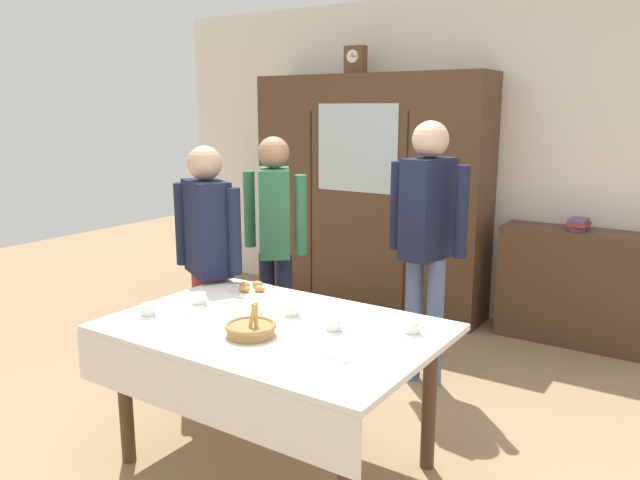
{
  "coord_description": "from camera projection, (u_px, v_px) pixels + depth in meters",
  "views": [
    {
      "loc": [
        1.76,
        -2.47,
        1.77
      ],
      "look_at": [
        0.0,
        0.2,
        1.09
      ],
      "focal_mm": 34.93,
      "sensor_mm": 36.0,
      "label": 1
    }
  ],
  "objects": [
    {
      "name": "tea_cup_center",
      "position": [
        199.0,
        300.0,
        3.32
      ],
      "size": [
        0.13,
        0.13,
        0.06
      ],
      "color": "silver",
      "rests_on": "dining_table"
    },
    {
      "name": "tea_cup_mid_left",
      "position": [
        255.0,
        311.0,
        3.13
      ],
      "size": [
        0.13,
        0.13,
        0.06
      ],
      "color": "white",
      "rests_on": "dining_table"
    },
    {
      "name": "book_stack",
      "position": [
        578.0,
        224.0,
        4.64
      ],
      "size": [
        0.15,
        0.21,
        0.09
      ],
      "color": "#664C7A",
      "rests_on": "bookshelf_low"
    },
    {
      "name": "back_wall",
      "position": [
        481.0,
        160.0,
        5.21
      ],
      "size": [
        6.4,
        0.1,
        2.7
      ],
      "primitive_type": "cube",
      "color": "silver",
      "rests_on": "ground"
    },
    {
      "name": "bread_basket",
      "position": [
        250.0,
        329.0,
        2.86
      ],
      "size": [
        0.24,
        0.24,
        0.16
      ],
      "color": "#9E7542",
      "rests_on": "dining_table"
    },
    {
      "name": "tea_cup_near_right",
      "position": [
        291.0,
        312.0,
        3.13
      ],
      "size": [
        0.13,
        0.13,
        0.06
      ],
      "color": "silver",
      "rests_on": "dining_table"
    },
    {
      "name": "dining_table",
      "position": [
        270.0,
        346.0,
        3.01
      ],
      "size": [
        1.58,
        1.08,
        0.74
      ],
      "color": "#4C3321",
      "rests_on": "ground"
    },
    {
      "name": "tea_cup_front_edge",
      "position": [
        148.0,
        311.0,
        3.14
      ],
      "size": [
        0.13,
        0.13,
        0.06
      ],
      "color": "silver",
      "rests_on": "dining_table"
    },
    {
      "name": "person_behind_table_left",
      "position": [
        427.0,
        227.0,
        3.91
      ],
      "size": [
        0.52,
        0.39,
        1.7
      ],
      "color": "slate",
      "rests_on": "ground"
    },
    {
      "name": "spoon_mid_right",
      "position": [
        340.0,
        361.0,
        2.58
      ],
      "size": [
        0.12,
        0.02,
        0.01
      ],
      "color": "silver",
      "rests_on": "dining_table"
    },
    {
      "name": "ground_plane",
      "position": [
        299.0,
        446.0,
        3.33
      ],
      "size": [
        12.0,
        12.0,
        0.0
      ],
      "primitive_type": "plane",
      "color": "#997A56",
      "rests_on": "ground"
    },
    {
      "name": "tea_cup_back_edge",
      "position": [
        411.0,
        328.0,
        2.89
      ],
      "size": [
        0.13,
        0.13,
        0.06
      ],
      "color": "white",
      "rests_on": "dining_table"
    },
    {
      "name": "wall_cabinet",
      "position": [
        369.0,
        193.0,
        5.52
      ],
      "size": [
        2.14,
        0.46,
        2.06
      ],
      "color": "#4C3321",
      "rests_on": "ground"
    },
    {
      "name": "spoon_far_right",
      "position": [
        185.0,
        315.0,
        3.15
      ],
      "size": [
        0.12,
        0.02,
        0.01
      ],
      "color": "silver",
      "rests_on": "dining_table"
    },
    {
      "name": "person_by_cabinet",
      "position": [
        275.0,
        229.0,
        4.24
      ],
      "size": [
        0.52,
        0.41,
        1.59
      ],
      "color": "#191E38",
      "rests_on": "ground"
    },
    {
      "name": "mantel_clock",
      "position": [
        355.0,
        60.0,
        5.37
      ],
      "size": [
        0.18,
        0.11,
        0.24
      ],
      "color": "brown",
      "rests_on": "wall_cabinet"
    },
    {
      "name": "pastry_plate",
      "position": [
        252.0,
        289.0,
        3.56
      ],
      "size": [
        0.28,
        0.28,
        0.05
      ],
      "color": "white",
      "rests_on": "dining_table"
    },
    {
      "name": "person_beside_shelf",
      "position": [
        208.0,
        247.0,
        3.82
      ],
      "size": [
        0.52,
        0.35,
        1.56
      ],
      "color": "#933338",
      "rests_on": "ground"
    },
    {
      "name": "bookshelf_low",
      "position": [
        573.0,
        286.0,
        4.74
      ],
      "size": [
        1.08,
        0.35,
        0.88
      ],
      "color": "#4C3321",
      "rests_on": "ground"
    },
    {
      "name": "tea_cup_far_right",
      "position": [
        334.0,
        326.0,
        2.92
      ],
      "size": [
        0.13,
        0.13,
        0.06
      ],
      "color": "silver",
      "rests_on": "dining_table"
    }
  ]
}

